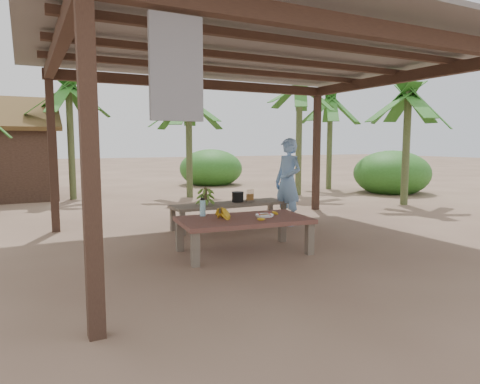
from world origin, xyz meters
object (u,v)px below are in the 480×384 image
cooking_pot (238,197)px  water_flask (203,207)px  work_table (244,222)px  woman (288,182)px  ripe_banana_bunch (220,213)px  bench (230,206)px  plate (265,215)px

cooking_pot → water_flask: bearing=-131.9°
work_table → cooking_pot: bearing=71.4°
woman → ripe_banana_bunch: bearing=-67.2°
bench → water_flask: size_ratio=7.36×
work_table → woman: size_ratio=1.15×
plate → bench: bearing=80.0°
plate → woman: bearing=47.5°
work_table → plate: size_ratio=7.35×
bench → cooking_pot: size_ratio=10.33×
cooking_pot → work_table: bearing=-114.2°
bench → plate: 1.83m
work_table → woman: (1.71, 1.48, 0.38)m
plate → cooking_pot: 1.93m
plate → woman: woman is taller
woman → bench: bearing=-116.2°
ripe_banana_bunch → work_table: bearing=-8.8°
work_table → woman: bearing=46.6°
work_table → ripe_banana_bunch: size_ratio=6.88×
work_table → ripe_banana_bunch: (-0.34, 0.05, 0.15)m
work_table → water_flask: size_ratio=6.26×
water_flask → cooking_pot: water_flask is taller
bench → water_flask: water_flask is taller
work_table → plate: (0.31, -0.04, 0.08)m
bench → woman: woman is taller
ripe_banana_bunch → woman: size_ratio=0.17×
work_table → cooking_pot: size_ratio=8.78×
bench → woman: bearing=-16.3°
plate → work_table: bearing=172.3°
cooking_pot → bench: bearing=-160.1°
ripe_banana_bunch → plate: 0.66m
plate → woman: size_ratio=0.16×
woman → work_table: bearing=-61.2°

